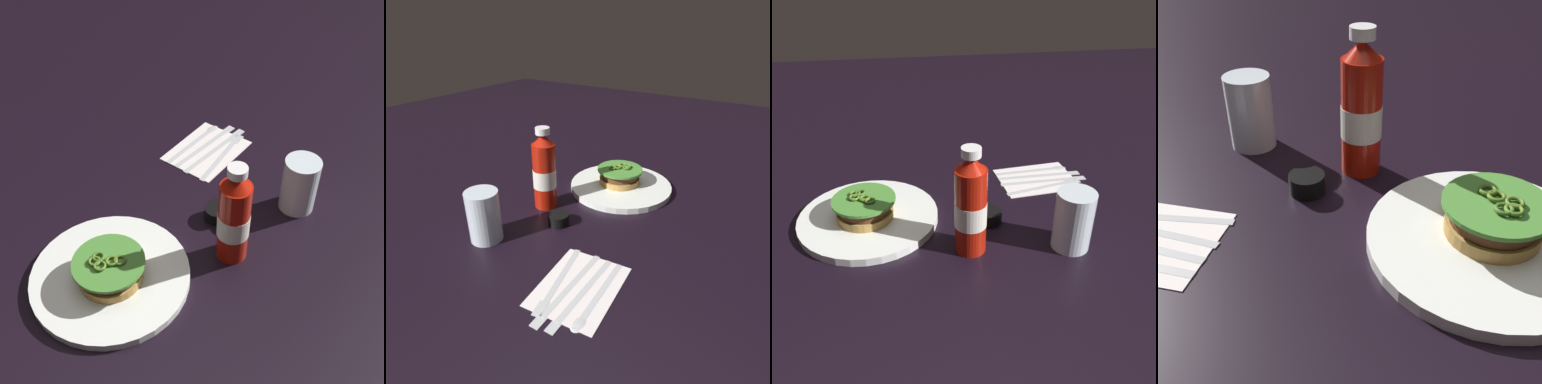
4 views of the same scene
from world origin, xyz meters
The scene contains 11 objects.
ground_plane centered at (0.00, 0.00, 0.00)m, with size 3.00×3.00×0.00m, color black.
dinner_plate centered at (-0.14, 0.06, 0.01)m, with size 0.30×0.30×0.02m, color white.
burger_sandwich centered at (-0.14, 0.05, 0.04)m, with size 0.13×0.13×0.05m.
ketchup_bottle centered at (0.06, -0.06, 0.10)m, with size 0.06×0.06×0.22m.
water_glass centered at (0.26, -0.08, 0.06)m, with size 0.07×0.07×0.12m, color silver.
condiment_cup centered at (0.12, 0.02, 0.01)m, with size 0.05×0.05×0.03m, color black.
napkin centered at (0.27, 0.18, 0.00)m, with size 0.19×0.14×0.00m, color white.
fork_utensil centered at (0.30, 0.14, 0.00)m, with size 0.20×0.06×0.00m.
steak_knife centered at (0.30, 0.17, 0.00)m, with size 0.22×0.02×0.00m.
butter_knife centered at (0.30, 0.20, 0.00)m, with size 0.21×0.02×0.00m.
spoon_utensil centered at (0.30, 0.23, 0.00)m, with size 0.19×0.03×0.00m.
Camera 1 is at (-0.45, -0.43, 0.75)m, focal length 46.50 mm.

